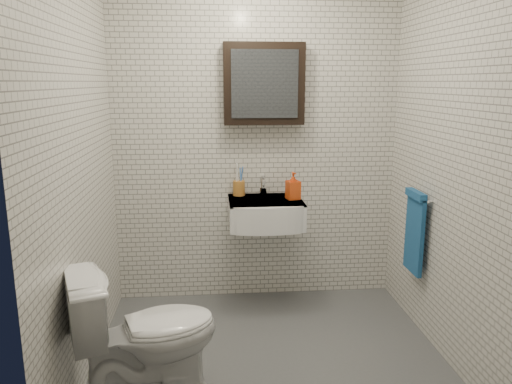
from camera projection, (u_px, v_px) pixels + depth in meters
ground at (270, 357)px, 3.17m from camera, size 2.20×2.00×0.01m
room_shell at (272, 126)px, 2.85m from camera, size 2.22×2.02×2.51m
washbasin at (266, 213)px, 3.73m from camera, size 0.55×0.50×0.20m
faucet at (263, 187)px, 3.88m from camera, size 0.06×0.20×0.15m
mirror_cabinet at (264, 84)px, 3.71m from camera, size 0.60×0.15×0.60m
towel_rail at (415, 229)px, 3.44m from camera, size 0.09×0.30×0.58m
toothbrush_cup at (239, 187)px, 3.88m from camera, size 0.09×0.09×0.25m
soap_bottle at (293, 186)px, 3.74m from camera, size 0.11×0.12×0.21m
toilet at (146, 334)px, 2.68m from camera, size 0.87×0.67×0.78m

